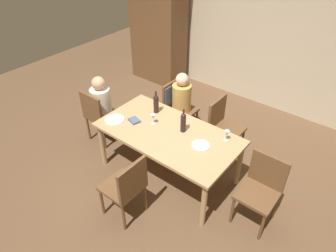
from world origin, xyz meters
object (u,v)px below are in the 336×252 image
Objects in this scene: dining_table at (168,137)px; dinner_plate_guest_left at (201,145)px; chair_right_end at (262,186)px; person_man_bearded at (103,104)px; chair_far_right at (223,124)px; armoire_cabinet at (158,29)px; chair_near at (127,186)px; chair_left_end at (98,114)px; wine_glass_near_left at (153,117)px; chair_far_left at (175,101)px; dinner_plate_host at (114,120)px; person_woman_host at (183,101)px; wine_bottle_tall_green at (183,122)px; wine_bottle_dark_red at (156,103)px; wine_glass_centre at (227,134)px.

dining_table is 0.51m from dinner_plate_guest_left.
person_man_bearded is (-2.66, -0.06, 0.12)m from chair_right_end.
chair_right_end is 1.00× the size of chair_far_right.
chair_far_right is at bearing 69.02° from dining_table.
armoire_cabinet is 2.37× the size of chair_near.
chair_left_end is 1.10m from wine_glass_near_left.
chair_far_left is (-0.55, 0.89, -0.08)m from dining_table.
person_woman_host is at bearing 72.32° from dinner_plate_host.
chair_right_end is 1.24m from wine_bottle_tall_green.
person_man_bearded is 0.96m from wine_bottle_dark_red.
person_man_bearded is at bearing 178.88° from dining_table.
armoire_cabinet is 2.57m from wine_bottle_dark_red.
chair_far_right is at bearing 74.97° from wine_bottle_tall_green.
chair_far_left is 0.81× the size of person_woman_host.
chair_right_end is (2.66, 0.17, 0.00)m from chair_left_end.
dinner_plate_guest_left is (2.55, -2.22, -0.34)m from armoire_cabinet.
chair_far_left is 1.25m from chair_left_end.
armoire_cabinet is at bearing 129.14° from wine_bottle_dark_red.
chair_far_left is 0.94m from wine_glass_near_left.
wine_bottle_tall_green reaches higher than chair_left_end.
chair_far_right is at bearing 30.26° from chair_left_end.
dining_table is 0.81m from dinner_plate_host.
wine_bottle_tall_green is (1.47, 0.23, 0.36)m from chair_left_end.
dining_table is 1.33m from person_man_bearded.
wine_bottle_tall_green is at bearing -2.70° from chair_right_end.
armoire_cabinet is 2.37× the size of chair_far_right.
person_woman_host is 1.27m from person_man_bearded.
chair_far_right is 1.05m from wine_bottle_dark_red.
chair_left_end reaches higher than dining_table.
chair_left_end is at bearing -168.37° from wine_glass_centre.
chair_left_end reaches higher than wine_glass_near_left.
chair_left_end is at bearing 164.15° from dinner_plate_host.
chair_far_right is 1.11m from wine_glass_near_left.
chair_far_left is at bearing 140.89° from dinner_plate_guest_left.
chair_near is at bearing -32.79° from person_man_bearded.
dinner_plate_guest_left reaches higher than dining_table.
chair_far_right is (0.34, 0.89, -0.14)m from dining_table.
chair_far_left is 1.00× the size of chair_right_end.
person_man_bearded is 7.64× the size of wine_glass_near_left.
chair_far_right reaches higher than dinner_plate_guest_left.
chair_right_end is 3.38× the size of dinner_plate_host.
dinner_plate_host is at bearing -156.58° from wine_bottle_tall_green.
chair_near is 1.58m from chair_right_end.
person_woman_host is 4.15× the size of dinner_plate_host.
wine_glass_near_left is (-0.62, -0.86, 0.32)m from chair_far_right.
wine_bottle_tall_green reaches higher than wine_glass_near_left.
chair_far_right is (-0.99, 0.80, 0.00)m from chair_right_end.
person_man_bearded is at bearing -72.11° from armoire_cabinet.
wine_glass_centre is at bearing 62.85° from person_woman_host.
chair_far_right is at bearing 100.49° from dinner_plate_guest_left.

